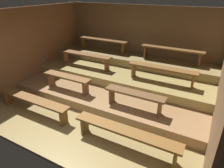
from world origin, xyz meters
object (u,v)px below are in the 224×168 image
object	(u,v)px
bench_middle_left	(85,56)
bench_lower_right	(135,96)
bench_lower_left	(67,79)
bench_upper_left	(103,41)
bench_floor_left	(33,101)
bench_middle_right	(162,70)
bench_upper_right	(172,51)
bench_floor_right	(125,133)

from	to	relation	value
bench_middle_left	bench_lower_right	bearing A→B (deg)	-28.43
bench_lower_left	bench_upper_left	world-z (taller)	bench_upper_left
bench_floor_left	bench_lower_right	xyz separation A→B (m)	(2.35, 1.07, 0.25)
bench_lower_right	bench_middle_left	size ratio (longest dim) A/B	0.78
bench_lower_left	bench_lower_right	size ratio (longest dim) A/B	1.00
bench_middle_right	bench_middle_left	bearing A→B (deg)	180.00
bench_lower_right	bench_middle_right	bearing A→B (deg)	78.06
bench_middle_right	bench_lower_left	bearing A→B (deg)	-151.57
bench_upper_right	bench_upper_left	bearing A→B (deg)	180.00
bench_floor_right	bench_middle_left	distance (m)	3.56
bench_lower_right	bench_upper_left	xyz separation A→B (m)	(-2.33, 2.40, 0.54)
bench_lower_left	bench_middle_left	distance (m)	1.33
bench_middle_left	bench_middle_right	xyz separation A→B (m)	(2.63, 0.00, 0.00)
bench_floor_left	bench_upper_right	world-z (taller)	bench_upper_right
bench_floor_left	bench_lower_left	distance (m)	1.13
bench_floor_left	bench_middle_right	world-z (taller)	bench_middle_right
bench_lower_left	bench_lower_right	bearing A→B (deg)	0.00
bench_floor_right	bench_upper_left	world-z (taller)	bench_upper_left
bench_lower_right	bench_upper_left	distance (m)	3.39
bench_floor_left	bench_floor_right	xyz separation A→B (m)	(2.62, 0.00, 0.00)
bench_floor_left	bench_middle_right	distance (m)	3.56
bench_lower_right	bench_middle_right	xyz separation A→B (m)	(0.27, 1.28, 0.28)
bench_floor_right	bench_lower_right	xyz separation A→B (m)	(-0.26, 1.07, 0.25)
bench_upper_right	bench_middle_right	bearing A→B (deg)	-88.54
bench_upper_right	bench_lower_left	bearing A→B (deg)	-134.13
bench_upper_left	bench_middle_right	bearing A→B (deg)	-23.40
bench_upper_left	bench_lower_right	bearing A→B (deg)	-45.87
bench_lower_left	bench_upper_left	bearing A→B (deg)	95.74
bench_lower_right	bench_upper_right	world-z (taller)	bench_upper_right
bench_floor_right	bench_upper_right	xyz separation A→B (m)	(-0.02, 3.47, 0.79)
bench_floor_right	bench_middle_right	world-z (taller)	bench_middle_right
bench_lower_right	bench_upper_left	world-z (taller)	bench_upper_left
bench_lower_left	bench_middle_left	size ratio (longest dim) A/B	0.78
bench_floor_right	bench_upper_right	distance (m)	3.56
bench_floor_left	bench_lower_right	world-z (taller)	bench_lower_right
bench_floor_right	bench_lower_left	distance (m)	2.60
bench_lower_left	bench_middle_right	distance (m)	2.70
bench_upper_left	bench_middle_left	bearing A→B (deg)	-91.46
bench_upper_left	bench_upper_right	distance (m)	2.57
bench_upper_left	bench_upper_right	size ratio (longest dim) A/B	1.00
bench_floor_right	bench_lower_left	world-z (taller)	bench_lower_left
bench_floor_left	bench_upper_right	bearing A→B (deg)	53.22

